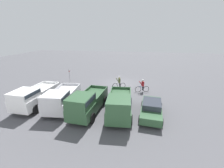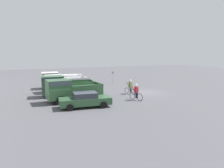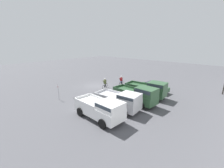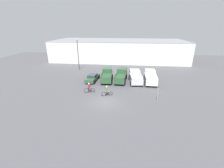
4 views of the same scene
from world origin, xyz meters
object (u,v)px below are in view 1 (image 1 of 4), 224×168
pickup_truck_0 (119,104)px  cyclist_0 (119,82)px  pickup_truck_1 (87,102)px  fire_lane_sign (69,74)px  cyclist_1 (142,86)px  pickup_truck_2 (62,98)px  sedan_0 (151,108)px  pickup_truck_3 (35,96)px

pickup_truck_0 → cyclist_0: (0.97, -7.17, -0.32)m
pickup_truck_1 → cyclist_0: 7.55m
fire_lane_sign → cyclist_1: bearing=169.5°
pickup_truck_2 → cyclist_1: 9.64m
fire_lane_sign → pickup_truck_1: bearing=123.9°
sedan_0 → fire_lane_sign: size_ratio=2.28×
pickup_truck_2 → cyclist_1: size_ratio=3.02×
sedan_0 → cyclist_1: bearing=-82.7°
pickup_truck_1 → pickup_truck_3: 5.60m
pickup_truck_3 → cyclist_1: size_ratio=3.08×
sedan_0 → pickup_truck_0: pickup_truck_0 is taller
pickup_truck_2 → pickup_truck_3: 2.84m
pickup_truck_0 → cyclist_1: size_ratio=3.18×
pickup_truck_2 → cyclist_0: bearing=-124.4°
pickup_truck_1 → cyclist_1: 8.07m
cyclist_0 → cyclist_1: cyclist_0 is taller
cyclist_1 → pickup_truck_2: bearing=37.4°
sedan_0 → fire_lane_sign: bearing=-33.8°
pickup_truck_3 → pickup_truck_1: bearing=174.7°
pickup_truck_3 → cyclist_0: pickup_truck_3 is taller
pickup_truck_1 → fire_lane_sign: (5.60, -8.34, 0.08)m
sedan_0 → pickup_truck_2: pickup_truck_2 is taller
pickup_truck_1 → pickup_truck_2: size_ratio=1.09×
pickup_truck_3 → pickup_truck_2: bearing=-179.7°
pickup_truck_0 → pickup_truck_2: (5.60, -0.40, -0.07)m
pickup_truck_2 → pickup_truck_3: size_ratio=0.98×
sedan_0 → pickup_truck_2: (8.37, 0.29, 0.41)m
sedan_0 → pickup_truck_1: 5.72m
pickup_truck_1 → cyclist_0: pickup_truck_1 is taller
cyclist_0 → pickup_truck_1: bearing=75.4°
pickup_truck_3 → cyclist_0: (-7.47, -6.79, -0.29)m
cyclist_1 → pickup_truck_3: bearing=29.2°
cyclist_0 → cyclist_1: bearing=163.1°
sedan_0 → pickup_truck_2: size_ratio=0.89×
cyclist_0 → fire_lane_sign: bearing=-7.9°
pickup_truck_2 → pickup_truck_0: bearing=175.9°
sedan_0 → pickup_truck_0: 2.89m
pickup_truck_1 → cyclist_0: bearing=-104.6°
pickup_truck_1 → cyclist_1: (-4.92, -6.38, -0.33)m
pickup_truck_0 → pickup_truck_3: pickup_truck_0 is taller
pickup_truck_3 → pickup_truck_0: bearing=177.4°
pickup_truck_0 → pickup_truck_2: pickup_truck_0 is taller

